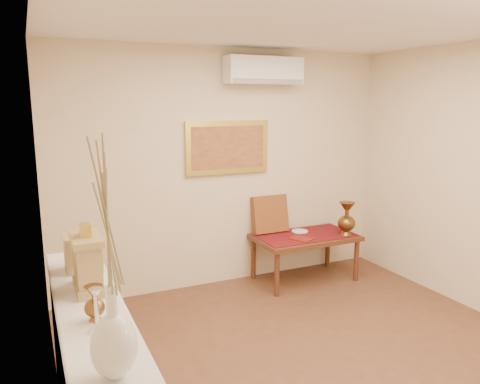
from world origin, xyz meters
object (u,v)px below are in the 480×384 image
mantel_clock (88,262)px  white_vase (109,261)px  wooden_chest (77,253)px  display_ledge (94,379)px  low_table (305,241)px  brass_urn_tall (347,215)px

mantel_clock → white_vase: bearing=-91.2°
wooden_chest → display_ledge: bearing=-90.0°
wooden_chest → low_table: (2.67, 1.31, -0.62)m
brass_urn_tall → low_table: bearing=157.3°
mantel_clock → wooden_chest: mantel_clock is taller
low_table → mantel_clock: bearing=-147.4°
white_vase → brass_urn_tall: white_vase is taller
display_ledge → mantel_clock: (0.03, 0.19, 0.66)m
brass_urn_tall → display_ledge: size_ratio=0.24×
white_vase → wooden_chest: (-0.01, 1.39, -0.39)m
white_vase → brass_urn_tall: bearing=38.9°
display_ledge → low_table: display_ledge is taller
mantel_clock → wooden_chest: bearing=94.2°
display_ledge → wooden_chest: 0.83m
low_table → wooden_chest: bearing=-153.8°
display_ledge → low_table: bearing=35.1°
wooden_chest → white_vase: bearing=-89.7°
white_vase → low_table: white_vase is taller
mantel_clock → low_table: size_ratio=0.34×
mantel_clock → display_ledge: bearing=-98.6°
white_vase → mantel_clock: size_ratio=2.49×
brass_urn_tall → wooden_chest: (-3.12, -1.13, 0.31)m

